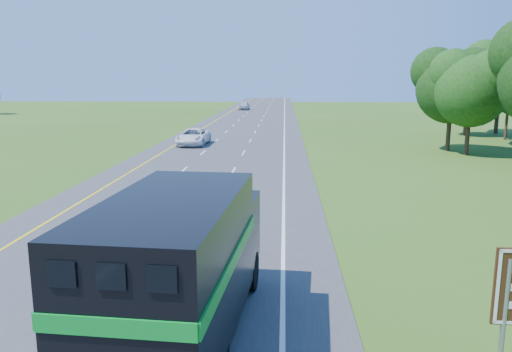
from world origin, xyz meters
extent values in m
cube|color=#38383A|center=(0.00, 50.00, 0.02)|extent=(15.00, 260.00, 0.04)
cube|color=yellow|center=(-5.50, 50.00, 0.04)|extent=(0.15, 260.00, 0.01)
cube|color=white|center=(5.50, 50.00, 0.04)|extent=(0.15, 260.00, 0.01)
cylinder|color=black|center=(2.14, 17.63, 0.65)|extent=(0.47, 1.25, 1.22)
cylinder|color=black|center=(4.47, 17.47, 0.65)|extent=(0.47, 1.25, 1.22)
cube|color=black|center=(3.05, 14.00, 0.79)|extent=(3.29, 9.07, 0.31)
cube|color=black|center=(3.30, 17.44, 2.00)|extent=(2.86, 2.19, 2.11)
cube|color=black|center=(3.37, 18.46, 2.55)|extent=(2.45, 0.24, 0.67)
cube|color=black|center=(3.00, 13.22, 2.47)|extent=(3.23, 6.63, 3.06)
cube|color=#078924|center=(2.77, 9.98, 2.62)|extent=(2.78, 0.24, 0.33)
cube|color=#078924|center=(1.59, 13.32, 2.62)|extent=(0.50, 6.44, 0.33)
cube|color=#078924|center=(4.41, 13.12, 2.62)|extent=(0.50, 6.44, 0.33)
cube|color=black|center=(1.94, 10.04, 3.50)|extent=(0.50, 0.08, 0.45)
cube|color=black|center=(2.77, 9.98, 3.50)|extent=(0.50, 0.08, 0.45)
cube|color=black|center=(3.60, 9.92, 3.50)|extent=(0.50, 0.08, 0.45)
imported|color=white|center=(-3.66, 52.27, 0.86)|extent=(2.88, 5.99, 1.65)
imported|color=#B8B9BF|center=(-3.26, 110.90, 0.92)|extent=(2.31, 5.23, 1.75)
cylinder|color=gray|center=(9.88, 12.08, 1.59)|extent=(0.11, 0.11, 3.18)
camera|label=1|loc=(5.49, 2.68, 6.58)|focal=35.00mm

